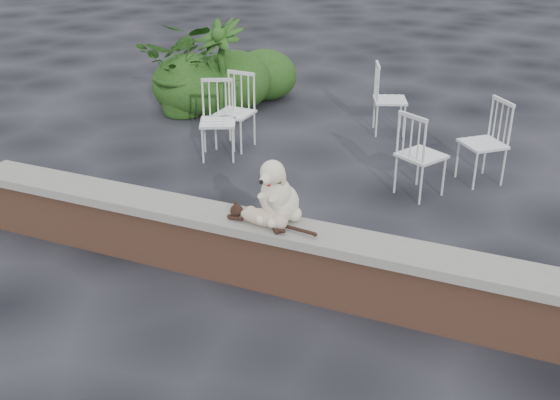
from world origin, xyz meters
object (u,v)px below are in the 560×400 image
at_px(chair_a, 218,121).
at_px(chair_b, 235,112).
at_px(chair_d, 483,142).
at_px(dog, 281,188).
at_px(chair_e, 390,99).
at_px(potted_plant_a, 185,68).
at_px(cat, 264,217).
at_px(chair_c, 422,154).
at_px(potted_plant_b, 220,69).

distance_m(chair_a, chair_b, 0.39).
bearing_deg(chair_b, chair_d, 4.70).
bearing_deg(dog, chair_a, 138.22).
distance_m(chair_e, potted_plant_a, 2.93).
distance_m(chair_e, chair_b, 2.11).
bearing_deg(cat, chair_c, 81.46).
bearing_deg(dog, chair_d, 75.81).
bearing_deg(chair_a, chair_e, 20.01).
height_order(chair_c, chair_d, same).
relative_size(cat, chair_c, 0.98).
height_order(chair_d, chair_b, same).
bearing_deg(potted_plant_a, chair_a, -47.37).
height_order(chair_c, potted_plant_b, potted_plant_b).
xyz_separation_m(chair_d, potted_plant_b, (-3.77, 0.95, 0.21)).
bearing_deg(chair_a, chair_c, -27.68).
xyz_separation_m(chair_e, potted_plant_a, (-2.90, -0.38, 0.21)).
height_order(cat, chair_e, chair_e).
distance_m(chair_c, potted_plant_a, 3.98).
xyz_separation_m(chair_d, potted_plant_a, (-4.26, 0.81, 0.21)).
bearing_deg(chair_c, potted_plant_a, 7.99).
bearing_deg(potted_plant_a, chair_d, -10.80).
distance_m(chair_c, chair_d, 0.82).
bearing_deg(chair_d, chair_c, -83.25).
relative_size(chair_a, potted_plant_a, 0.69).
bearing_deg(chair_e, potted_plant_a, 76.25).
bearing_deg(chair_c, chair_d, -102.97).
distance_m(chair_c, potted_plant_b, 3.59).
bearing_deg(potted_plant_a, chair_e, 7.44).
xyz_separation_m(chair_c, potted_plant_a, (-3.71, 1.42, 0.21)).
bearing_deg(potted_plant_b, chair_c, -25.80).
height_order(chair_a, chair_c, same).
bearing_deg(cat, potted_plant_a, 137.95).
xyz_separation_m(cat, chair_c, (0.77, 2.32, -0.19)).
relative_size(dog, chair_e, 0.60).
distance_m(dog, potted_plant_a, 4.70).
height_order(dog, chair_c, dog).
relative_size(dog, potted_plant_b, 0.41).
xyz_separation_m(chair_e, chair_d, (1.36, -1.19, 0.00)).
relative_size(chair_d, potted_plant_a, 0.69).
relative_size(chair_c, chair_d, 1.00).
height_order(dog, chair_b, dog).
relative_size(dog, cat, 0.61).
bearing_deg(chair_e, chair_a, 114.18).
xyz_separation_m(dog, chair_d, (1.24, 2.78, -0.39)).
relative_size(chair_c, potted_plant_b, 0.69).
relative_size(chair_a, chair_e, 1.00).
xyz_separation_m(potted_plant_a, potted_plant_b, (0.49, 0.13, -0.00)).
relative_size(dog, potted_plant_a, 0.41).
xyz_separation_m(chair_b, potted_plant_b, (-0.76, 1.07, 0.21)).
bearing_deg(chair_b, cat, -56.70).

